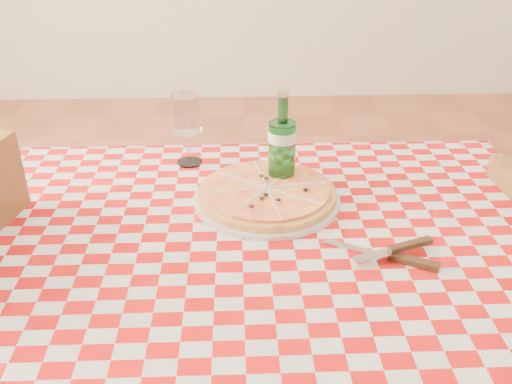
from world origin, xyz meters
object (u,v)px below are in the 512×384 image
wine_glass (188,130)px  pizza_plate (267,193)px  water_bottle (282,141)px  dining_table (266,268)px

wine_glass → pizza_plate: bearing=-47.4°
pizza_plate → water_bottle: size_ratio=1.41×
water_bottle → wine_glass: 0.27m
pizza_plate → dining_table: bearing=-93.4°
dining_table → water_bottle: size_ratio=5.03×
dining_table → wine_glass: (-0.18, 0.33, 0.19)m
water_bottle → wine_glass: size_ratio=1.29×
pizza_plate → wine_glass: (-0.19, 0.21, 0.07)m
dining_table → pizza_plate: 0.17m
dining_table → wine_glass: size_ratio=6.49×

